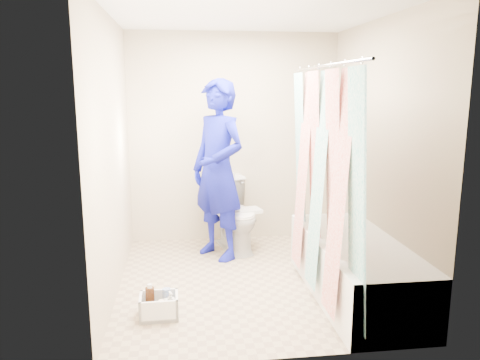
{
  "coord_description": "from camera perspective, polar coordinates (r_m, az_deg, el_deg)",
  "views": [
    {
      "loc": [
        -0.61,
        -4.08,
        1.78
      ],
      "look_at": [
        -0.05,
        0.32,
        0.9
      ],
      "focal_mm": 35.0,
      "sensor_mm": 36.0,
      "label": 1
    }
  ],
  "objects": [
    {
      "name": "floor",
      "position": [
        4.49,
        1.22,
        -12.17
      ],
      "size": [
        2.6,
        2.6,
        0.0
      ],
      "primitive_type": "plane",
      "color": "tan",
      "rests_on": "ground"
    },
    {
      "name": "ceiling",
      "position": [
        4.17,
        1.36,
        19.72
      ],
      "size": [
        2.4,
        2.6,
        0.02
      ],
      "primitive_type": "cube",
      "color": "white",
      "rests_on": "wall_back"
    },
    {
      "name": "wall_back",
      "position": [
        5.44,
        -0.75,
        5.07
      ],
      "size": [
        2.4,
        0.02,
        2.4
      ],
      "primitive_type": "cube",
      "color": "#B6AC8C",
      "rests_on": "ground"
    },
    {
      "name": "plumber",
      "position": [
        4.87,
        -2.69,
        1.2
      ],
      "size": [
        0.77,
        0.82,
        1.88
      ],
      "primitive_type": "imported",
      "rotation": [
        0.0,
        0.0,
        -0.91
      ],
      "color": "#112CAA",
      "rests_on": "ground"
    },
    {
      "name": "curtain_rod",
      "position": [
        3.83,
        10.26,
        13.54
      ],
      "size": [
        0.02,
        1.9,
        0.02
      ],
      "primitive_type": "cylinder",
      "rotation": [
        1.57,
        0.0,
        0.0
      ],
      "color": "silver",
      "rests_on": "wall_back"
    },
    {
      "name": "toilet",
      "position": [
        5.21,
        -0.63,
        -4.24
      ],
      "size": [
        0.61,
        0.86,
        0.79
      ],
      "primitive_type": "imported",
      "rotation": [
        0.0,
        0.0,
        0.24
      ],
      "color": "white",
      "rests_on": "ground"
    },
    {
      "name": "wall_right",
      "position": [
        4.5,
        16.6,
        3.3
      ],
      "size": [
        0.02,
        2.6,
        2.4
      ],
      "primitive_type": "cube",
      "color": "#B6AC8C",
      "rests_on": "ground"
    },
    {
      "name": "shower_curtain",
      "position": [
        3.9,
        9.79,
        -0.23
      ],
      "size": [
        0.06,
        1.75,
        1.8
      ],
      "primitive_type": "cube",
      "color": "white",
      "rests_on": "curtain_rod"
    },
    {
      "name": "bathtub",
      "position": [
        4.22,
        13.8,
        -10.18
      ],
      "size": [
        0.7,
        1.75,
        0.5
      ],
      "color": "white",
      "rests_on": "ground"
    },
    {
      "name": "tank_lid",
      "position": [
        5.08,
        -0.14,
        -3.85
      ],
      "size": [
        0.52,
        0.32,
        0.04
      ],
      "primitive_type": "cube",
      "rotation": [
        0.0,
        0.0,
        0.24
      ],
      "color": "silver",
      "rests_on": "toilet"
    },
    {
      "name": "cleaning_caddy",
      "position": [
        3.87,
        -9.69,
        -14.98
      ],
      "size": [
        0.31,
        0.25,
        0.23
      ],
      "rotation": [
        0.0,
        0.0,
        0.02
      ],
      "color": "white",
      "rests_on": "ground"
    },
    {
      "name": "tank_internals",
      "position": [
        5.3,
        -1.88,
        0.29
      ],
      "size": [
        0.19,
        0.08,
        0.26
      ],
      "color": "black",
      "rests_on": "toilet"
    },
    {
      "name": "wall_left",
      "position": [
        4.16,
        -15.3,
        2.76
      ],
      "size": [
        0.02,
        2.6,
        2.4
      ],
      "primitive_type": "cube",
      "color": "#B6AC8C",
      "rests_on": "ground"
    },
    {
      "name": "wall_front",
      "position": [
        2.9,
        5.09,
        -0.42
      ],
      "size": [
        2.4,
        0.02,
        2.4
      ],
      "primitive_type": "cube",
      "color": "#B6AC8C",
      "rests_on": "ground"
    }
  ]
}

